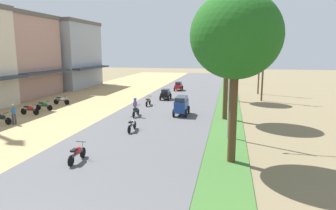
# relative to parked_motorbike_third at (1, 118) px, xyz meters

# --- Properties ---
(shophouse_mid) EXTENTS (7.97, 9.09, 10.10)m
(shophouse_mid) POSITION_rel_parked_motorbike_third_xyz_m (-8.56, 13.49, 4.50)
(shophouse_mid) COLOR tan
(shophouse_mid) RESTS_ON ground
(shophouse_far) EXTENTS (10.21, 10.35, 10.10)m
(shophouse_far) POSITION_rel_parked_motorbike_third_xyz_m (-8.56, 23.63, 4.50)
(shophouse_far) COLOR #999EA8
(shophouse_far) RESTS_ON ground
(parked_motorbike_third) EXTENTS (1.80, 0.54, 0.94)m
(parked_motorbike_third) POSITION_rel_parked_motorbike_third_xyz_m (0.00, 0.00, 0.00)
(parked_motorbike_third) COLOR black
(parked_motorbike_third) RESTS_ON dirt_shoulder
(parked_motorbike_fourth) EXTENTS (1.80, 0.54, 0.94)m
(parked_motorbike_fourth) POSITION_rel_parked_motorbike_third_xyz_m (-0.08, 3.56, 0.00)
(parked_motorbike_fourth) COLOR black
(parked_motorbike_fourth) RESTS_ON dirt_shoulder
(parked_motorbike_fifth) EXTENTS (1.80, 0.54, 0.94)m
(parked_motorbike_fifth) POSITION_rel_parked_motorbike_third_xyz_m (-0.01, 5.57, 0.00)
(parked_motorbike_fifth) COLOR black
(parked_motorbike_fifth) RESTS_ON dirt_shoulder
(parked_motorbike_sixth) EXTENTS (1.80, 0.54, 0.94)m
(parked_motorbike_sixth) POSITION_rel_parked_motorbike_third_xyz_m (-0.08, 8.79, 0.00)
(parked_motorbike_sixth) COLOR black
(parked_motorbike_sixth) RESTS_ON dirt_shoulder
(pedestrian_on_shoulder) EXTENTS (0.43, 0.38, 1.62)m
(pedestrian_on_shoulder) POSITION_rel_parked_motorbike_third_xyz_m (1.00, 0.16, 0.41)
(pedestrian_on_shoulder) COLOR #33333D
(pedestrian_on_shoulder) RESTS_ON dirt_shoulder
(median_tree_nearest) EXTENTS (4.44, 4.44, 8.48)m
(median_tree_nearest) POSITION_rel_parked_motorbike_third_xyz_m (17.41, -4.52, 5.83)
(median_tree_nearest) COLOR #4C351E
(median_tree_nearest) RESTS_ON median_strip
(median_tree_second) EXTENTS (3.90, 3.90, 9.69)m
(median_tree_second) POSITION_rel_parked_motorbike_third_xyz_m (16.89, 5.36, 7.11)
(median_tree_second) COLOR #4C351E
(median_tree_second) RESTS_ON median_strip
(median_tree_third) EXTENTS (3.42, 3.42, 9.02)m
(median_tree_third) POSITION_rel_parked_motorbike_third_xyz_m (17.29, 15.34, 6.36)
(median_tree_third) COLOR #4C351E
(median_tree_third) RESTS_ON median_strip
(streetlamp_near) EXTENTS (3.16, 0.20, 7.85)m
(streetlamp_near) POSITION_rel_parked_motorbike_third_xyz_m (17.22, -0.18, 4.03)
(streetlamp_near) COLOR gray
(streetlamp_near) RESTS_ON median_strip
(streetlamp_mid) EXTENTS (3.16, 0.20, 7.56)m
(streetlamp_mid) POSITION_rel_parked_motorbike_third_xyz_m (17.22, 34.43, 3.88)
(streetlamp_mid) COLOR gray
(streetlamp_mid) RESTS_ON median_strip
(utility_pole_near) EXTENTS (1.80, 0.20, 9.27)m
(utility_pole_near) POSITION_rel_parked_motorbike_third_xyz_m (20.92, 21.65, 4.27)
(utility_pole_near) COLOR brown
(utility_pole_near) RESTS_ON ground
(utility_pole_far) EXTENTS (1.80, 0.20, 8.71)m
(utility_pole_far) POSITION_rel_parked_motorbike_third_xyz_m (20.83, 15.96, 3.99)
(utility_pole_far) COLOR brown
(utility_pole_far) RESTS_ON ground
(car_van_blue) EXTENTS (1.19, 2.41, 1.67)m
(car_van_blue) POSITION_rel_parked_motorbike_third_xyz_m (13.12, 6.04, 0.47)
(car_van_blue) COLOR navy
(car_van_blue) RESTS_ON road_strip
(car_hatchback_black) EXTENTS (1.04, 2.00, 1.23)m
(car_hatchback_black) POSITION_rel_parked_motorbike_third_xyz_m (9.98, 14.15, 0.19)
(car_hatchback_black) COLOR black
(car_hatchback_black) RESTS_ON road_strip
(car_hatchback_red) EXTENTS (1.04, 2.00, 1.23)m
(car_hatchback_red) POSITION_rel_parked_motorbike_third_xyz_m (10.11, 22.39, 0.19)
(car_hatchback_red) COLOR red
(car_hatchback_red) RESTS_ON road_strip
(motorbike_ahead_second) EXTENTS (0.54, 1.80, 0.94)m
(motorbike_ahead_second) POSITION_rel_parked_motorbike_third_xyz_m (9.67, -6.21, 0.02)
(motorbike_ahead_second) COLOR black
(motorbike_ahead_second) RESTS_ON road_strip
(motorbike_ahead_third) EXTENTS (0.54, 1.80, 0.94)m
(motorbike_ahead_third) POSITION_rel_parked_motorbike_third_xyz_m (10.53, 0.10, 0.02)
(motorbike_ahead_third) COLOR black
(motorbike_ahead_third) RESTS_ON road_strip
(motorbike_ahead_fourth) EXTENTS (0.54, 1.80, 1.66)m
(motorbike_ahead_fourth) POSITION_rel_parked_motorbike_third_xyz_m (9.34, 4.71, 0.30)
(motorbike_ahead_fourth) COLOR black
(motorbike_ahead_fourth) RESTS_ON road_strip
(motorbike_ahead_fifth) EXTENTS (0.54, 1.80, 0.94)m
(motorbike_ahead_fifth) POSITION_rel_parked_motorbike_third_xyz_m (9.03, 9.97, 0.02)
(motorbike_ahead_fifth) COLOR black
(motorbike_ahead_fifth) RESTS_ON road_strip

